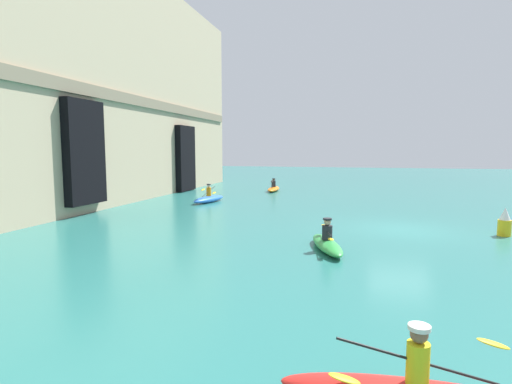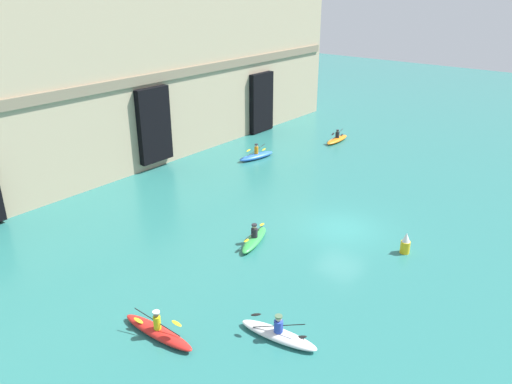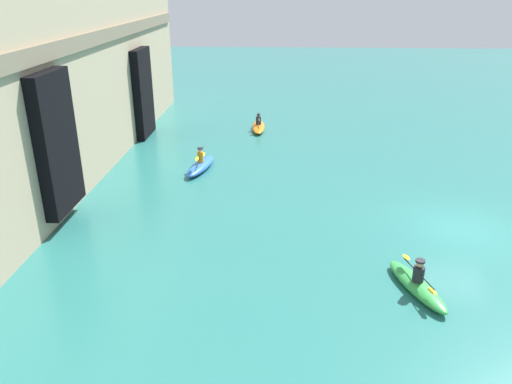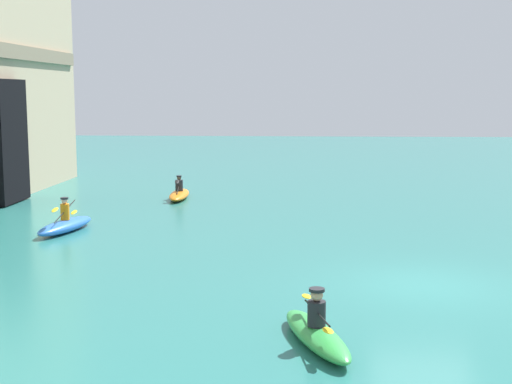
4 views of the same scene
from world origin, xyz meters
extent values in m
plane|color=#28706B|center=(0.00, 0.00, 0.00)|extent=(120.00, 120.00, 0.00)
cube|color=#7C6E59|center=(-0.02, 15.71, 6.50)|extent=(42.98, 0.24, 0.64)
cube|color=black|center=(-0.07, 15.61, 3.24)|extent=(2.74, 0.70, 5.36)
cube|color=black|center=(12.23, 15.61, 2.67)|extent=(2.81, 0.70, 5.24)
ellipsoid|color=green|center=(-4.38, 2.77, 0.18)|extent=(3.10, 1.64, 0.36)
cylinder|color=#232328|center=(-4.38, 2.77, 0.60)|extent=(0.35, 0.35, 0.48)
sphere|color=tan|center=(-4.38, 2.77, 0.97)|extent=(0.24, 0.24, 0.24)
cylinder|color=#232328|center=(-4.38, 2.77, 1.06)|extent=(0.30, 0.30, 0.06)
cylinder|color=black|center=(-4.38, 2.77, 0.63)|extent=(1.98, 0.45, 0.16)
ellipsoid|color=yellow|center=(-3.51, 2.96, 0.68)|extent=(0.47, 0.27, 0.08)
ellipsoid|color=yellow|center=(-5.25, 2.59, 0.57)|extent=(0.47, 0.27, 0.08)
ellipsoid|color=orange|center=(13.90, 8.54, 0.18)|extent=(3.22, 0.91, 0.36)
cylinder|color=#232328|center=(13.90, 8.54, 0.60)|extent=(0.34, 0.34, 0.49)
sphere|color=brown|center=(13.90, 8.54, 0.95)|extent=(0.19, 0.19, 0.19)
cylinder|color=#232328|center=(13.90, 8.54, 1.02)|extent=(0.23, 0.23, 0.06)
cylinder|color=black|center=(13.90, 8.54, 0.63)|extent=(1.94, 0.17, 0.61)
ellipsoid|color=black|center=(13.05, 8.49, 0.88)|extent=(0.45, 0.21, 0.17)
ellipsoid|color=black|center=(14.75, 8.60, 0.37)|extent=(0.45, 0.21, 0.17)
ellipsoid|color=blue|center=(6.10, 11.13, 0.21)|extent=(3.29, 1.47, 0.42)
cylinder|color=orange|center=(6.10, 11.13, 0.69)|extent=(0.30, 0.30, 0.55)
sphere|color=beige|center=(6.10, 11.13, 1.07)|extent=(0.21, 0.21, 0.21)
cylinder|color=#232328|center=(6.10, 11.13, 1.16)|extent=(0.27, 0.27, 0.06)
cylinder|color=black|center=(6.10, 11.13, 0.72)|extent=(2.11, 0.06, 0.48)
ellipsoid|color=yellow|center=(7.03, 11.12, 0.52)|extent=(0.44, 0.19, 0.14)
ellipsoid|color=yellow|center=(5.16, 11.15, 0.92)|extent=(0.44, 0.19, 0.14)
camera|label=1|loc=(-17.82, 1.76, 3.40)|focal=28.00mm
camera|label=2|loc=(-22.32, -11.89, 12.85)|focal=35.00mm
camera|label=3|loc=(-17.72, 7.06, 8.80)|focal=35.00mm
camera|label=4|loc=(-17.41, 3.08, 4.75)|focal=50.00mm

